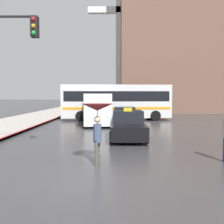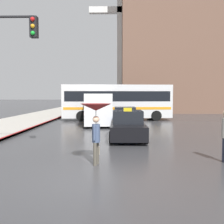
# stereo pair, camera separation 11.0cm
# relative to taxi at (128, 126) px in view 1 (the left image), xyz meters

# --- Properties ---
(ground_plane) EXTENTS (300.00, 300.00, 0.00)m
(ground_plane) POSITION_rel_taxi_xyz_m (-1.24, -7.13, -0.69)
(ground_plane) COLOR #38383A
(taxi) EXTENTS (1.91, 4.19, 1.69)m
(taxi) POSITION_rel_taxi_xyz_m (0.00, 0.00, 0.00)
(taxi) COLOR black
(taxi) RESTS_ON ground_plane
(sedan_red) EXTENTS (1.91, 4.55, 1.48)m
(sedan_red) POSITION_rel_taxi_xyz_m (0.02, 6.12, -0.01)
(sedan_red) COLOR navy
(sedan_red) RESTS_ON ground_plane
(ambulance_van) EXTENTS (2.50, 5.27, 2.48)m
(ambulance_van) POSITION_rel_taxi_xyz_m (-2.15, 6.67, 0.69)
(ambulance_van) COLOR white
(ambulance_van) RESTS_ON ground_plane
(city_bus) EXTENTS (10.45, 3.40, 3.36)m
(city_bus) POSITION_rel_taxi_xyz_m (-0.63, 11.13, 1.18)
(city_bus) COLOR silver
(city_bus) RESTS_ON ground_plane
(pedestrian_with_umbrella) EXTENTS (1.04, 1.04, 2.07)m
(pedestrian_with_umbrella) POSITION_rel_taxi_xyz_m (-1.27, -5.38, 1.00)
(pedestrian_with_umbrella) COLOR #4C473D
(pedestrian_with_umbrella) RESTS_ON ground_plane
(monument_cross) EXTENTS (9.29, 0.90, 21.12)m
(monument_cross) POSITION_rel_taxi_xyz_m (-0.20, 26.19, 11.29)
(monument_cross) COLOR white
(monument_cross) RESTS_ON ground_plane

